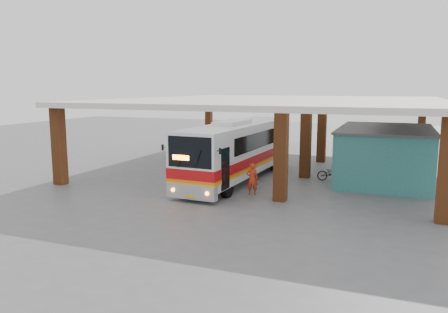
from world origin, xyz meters
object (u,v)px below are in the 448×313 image
coach_bus (239,150)px  motorcycle (332,173)px  pedestrian (252,179)px  red_chair (344,167)px

coach_bus → motorcycle: 5.65m
motorcycle → coach_bus: bearing=92.7°
pedestrian → red_chair: bearing=-128.6°
motorcycle → pedestrian: 5.98m
coach_bus → pedestrian: 3.92m
motorcycle → pedestrian: (-3.33, -4.95, 0.36)m
motorcycle → red_chair: 2.75m
coach_bus → motorcycle: (5.24, 1.66, -1.32)m
pedestrian → red_chair: 8.54m
coach_bus → red_chair: bearing=40.6°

